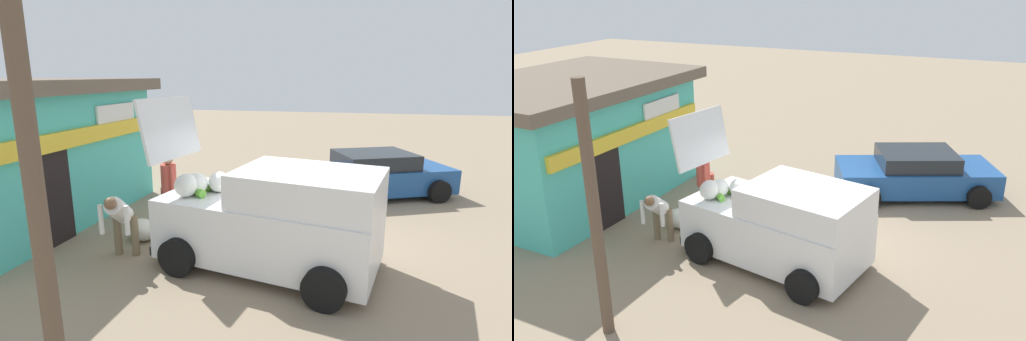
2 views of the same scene
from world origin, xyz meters
TOP-DOWN VIEW (x-y plane):
  - ground_plane at (0.00, 0.00)m, footprint 60.00×60.00m
  - storefront_bar at (-0.17, 6.44)m, footprint 6.48×4.77m
  - delivery_van at (-1.32, -0.01)m, footprint 2.80×4.34m
  - parked_sedan at (3.72, -1.99)m, footprint 3.45×4.65m
  - vendor_standing at (0.03, 2.62)m, footprint 0.48×0.48m
  - customer_bending at (-1.64, 2.83)m, footprint 0.78×0.59m
  - unloaded_banana_pile at (-0.69, 2.92)m, footprint 0.84×0.86m
  - paint_bucket at (2.05, 3.66)m, footprint 0.33×0.33m
  - utility_pole at (-4.68, 1.82)m, footprint 0.20×0.20m

SIDE VIEW (x-z plane):
  - ground_plane at x=0.00m, z-range 0.00..0.00m
  - paint_bucket at x=2.05m, z-range 0.00..0.33m
  - unloaded_banana_pile at x=-0.69m, z-range -0.01..0.44m
  - parked_sedan at x=3.72m, z-range -0.03..1.24m
  - customer_bending at x=-1.64m, z-range 0.16..1.49m
  - delivery_van at x=-1.32m, z-range -0.56..2.44m
  - vendor_standing at x=0.03m, z-range 0.14..1.91m
  - storefront_bar at x=-0.17m, z-range 0.04..3.34m
  - utility_pole at x=-4.68m, z-range 0.00..4.44m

